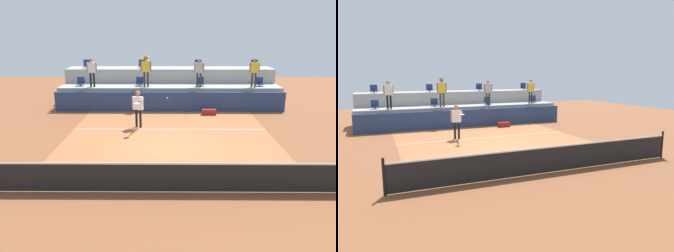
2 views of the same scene
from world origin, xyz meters
The scene contains 22 objects.
ground_plane centered at (0.00, 0.00, 0.00)m, with size 40.00×40.00×0.00m, color brown.
court_inner_paint centered at (0.00, 1.00, 0.00)m, with size 9.00×10.00×0.01m, color #A36038.
court_service_line centered at (0.00, 2.40, 0.01)m, with size 9.00×0.06×0.00m, color silver.
tennis_net centered at (0.00, -4.00, 0.50)m, with size 10.48×0.08×1.07m.
sponsor_backboard centered at (0.00, 6.00, 0.55)m, with size 13.00×0.16×1.10m, color navy.
seating_tier_lower centered at (0.00, 7.30, 0.62)m, with size 13.00×1.80×1.25m, color #9E9E99.
seating_tier_upper centered at (0.00, 9.10, 1.05)m, with size 13.00×1.80×2.10m, color #9E9E99.
stadium_chair_lower_far_left centered at (-5.30, 7.23, 1.46)m, with size 0.44×0.40×0.52m.
stadium_chair_lower_left centered at (-1.79, 7.23, 1.46)m, with size 0.44×0.40×0.52m.
stadium_chair_lower_right centered at (1.79, 7.23, 1.46)m, with size 0.44×0.40×0.52m.
stadium_chair_lower_far_right centered at (5.30, 7.23, 1.46)m, with size 0.44×0.40×0.52m.
stadium_chair_upper_far_left centered at (-5.30, 9.03, 2.31)m, with size 0.44×0.40×0.52m.
stadium_chair_upper_left centered at (-1.77, 9.03, 2.31)m, with size 0.44×0.40×0.52m.
stadium_chair_upper_right centered at (1.80, 9.03, 2.31)m, with size 0.44×0.40×0.52m.
stadium_chair_upper_far_right centered at (5.38, 9.03, 2.31)m, with size 0.44×0.40×0.52m.
tennis_player centered at (-1.49, 2.71, 1.09)m, with size 0.60×1.30×1.77m.
spectator_leaning_on_rail centered at (-4.51, 6.85, 2.26)m, with size 0.59×0.26×1.68m.
spectator_with_hat centered at (-1.38, 6.85, 2.39)m, with size 0.62×0.44×1.83m.
spectator_in_white centered at (1.68, 6.85, 2.25)m, with size 0.59×0.26×1.67m.
spectator_in_grey centered at (4.86, 6.85, 2.27)m, with size 0.59×0.23×1.69m.
tennis_ball centered at (-0.10, 2.04, 1.58)m, with size 0.07×0.07×0.07m.
equipment_bag centered at (2.14, 5.18, 0.15)m, with size 0.76×0.28×0.30m, color maroon.
Camera 1 is at (0.04, -13.16, 4.66)m, focal length 37.00 mm.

